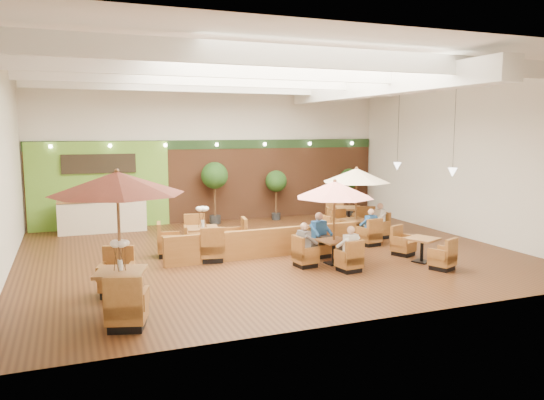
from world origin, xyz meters
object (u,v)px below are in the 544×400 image
topiary_0 (215,178)px  table_3 (203,239)px  service_counter (102,216)px  table_2 (356,190)px  topiary_2 (350,180)px  table_4 (422,250)px  table_1 (333,203)px  diner_4 (379,217)px  topiary_1 (276,183)px  table_0 (118,204)px  diner_2 (306,240)px  booth_divider (266,243)px  diner_0 (349,244)px  table_5 (349,219)px  diner_3 (370,223)px  diner_1 (320,231)px

topiary_0 → table_3: bearing=-109.1°
service_counter → table_2: (7.71, -4.46, 1.09)m
topiary_0 → topiary_2: 5.92m
topiary_2 → table_4: bearing=-105.3°
table_1 → table_4: table_1 is taller
table_4 → diner_4: 3.34m
topiary_1 → table_1: bearing=-99.5°
table_0 → table_4: table_0 is taller
table_4 → diner_2: (-3.20, 0.70, 0.41)m
booth_divider → table_2: table_2 is taller
diner_0 → diner_2: size_ratio=1.00×
table_4 → topiary_1: (-1.20, 7.90, 1.17)m
booth_divider → table_2: (3.57, 1.14, 1.26)m
service_counter → diner_0: size_ratio=4.06×
booth_divider → table_0: (-4.32, -3.20, 1.76)m
table_5 → diner_0: (-2.88, -5.15, 0.34)m
service_counter → topiary_0: 4.36m
service_counter → topiary_1: bearing=1.7°
table_0 → table_4: bearing=24.0°
table_5 → diner_2: (-3.73, -4.30, 0.34)m
table_4 → topiary_0: 8.87m
table_2 → booth_divider: bearing=-170.4°
diner_2 → table_2: bearing=120.4°
table_0 → table_4: size_ratio=1.20×
table_3 → diner_3: 5.24m
diner_1 → diner_3: (2.14, 0.81, -0.04)m
booth_divider → table_1: (1.38, -1.40, 1.28)m
table_3 → diner_2: 3.30m
table_1 → table_3: table_1 is taller
table_1 → diner_2: (-0.79, 0.00, -0.95)m
topiary_1 → diner_1: 6.50m
service_counter → diner_1: 8.30m
table_5 → table_2: bearing=-91.8°
diner_0 → diner_4: diner_0 is taller
booth_divider → topiary_1: (2.59, 5.80, 1.08)m
diner_1 → table_5: bearing=-141.6°
table_4 → topiary_1: size_ratio=1.23×
table_2 → diner_4: bearing=-8.1°
diner_1 → table_0: bearing=12.9°
booth_divider → diner_0: 2.68m
service_counter → table_5: 8.87m
booth_divider → topiary_2: bearing=41.6°
service_counter → diner_3: size_ratio=4.19×
booth_divider → diner_1: diner_1 is taller
diner_0 → diner_1: size_ratio=0.89×
diner_3 → topiary_0: bearing=109.0°
table_1 → diner_2: table_1 is taller
table_3 → diner_0: size_ratio=3.71×
table_1 → topiary_1: size_ratio=1.16×
table_3 → table_4: (5.39, -3.16, -0.11)m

